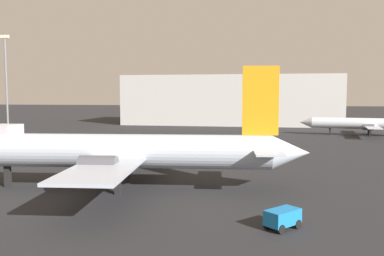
# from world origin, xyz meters

# --- Properties ---
(airplane_at_gate) EXTENTS (37.51, 24.95, 11.41)m
(airplane_at_gate) POSITION_xyz_m (-11.29, 25.20, 3.59)
(airplane_at_gate) COLOR #B2BCCC
(airplane_at_gate) RESTS_ON ground_plane
(airplane_distant) EXTENTS (26.62, 19.53, 7.35)m
(airplane_distant) POSITION_xyz_m (24.39, 79.67, 2.63)
(airplane_distant) COLOR silver
(airplane_distant) RESTS_ON ground_plane
(baggage_cart) EXTENTS (2.58, 2.65, 1.30)m
(baggage_cart) POSITION_xyz_m (3.96, 16.41, 0.76)
(baggage_cart) COLOR #1972BF
(baggage_cart) RESTS_ON ground_plane
(light_mast_left) EXTENTS (2.40, 0.50, 24.14)m
(light_mast_left) POSITION_xyz_m (-63.28, 85.06, 13.38)
(light_mast_left) COLOR slate
(light_mast_left) RESTS_ON ground_plane
(terminal_building) EXTENTS (61.58, 23.70, 14.27)m
(terminal_building) POSITION_xyz_m (-6.51, 110.88, 7.13)
(terminal_building) COLOR #B7B7B2
(terminal_building) RESTS_ON ground_plane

